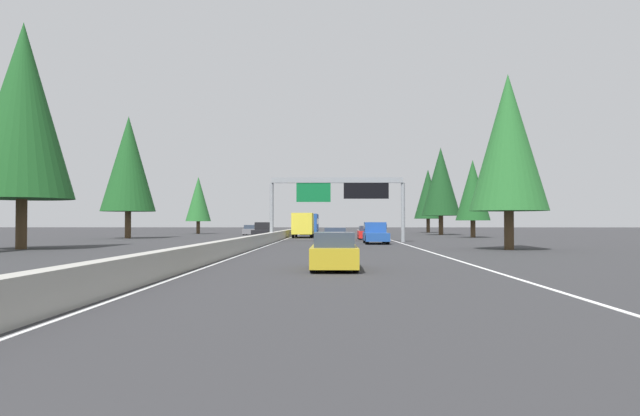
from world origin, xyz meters
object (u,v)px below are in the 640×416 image
sign_gantry_overhead (339,191)px  oncoming_near (250,230)px  pickup_far_left (375,233)px  conifer_left_far (198,199)px  conifer_right_far (441,182)px  conifer_left_mid (128,164)px  oncoming_far (263,230)px  conifer_right_mid (473,190)px  box_truck_distant_b (303,224)px  conifer_left_near (23,111)px  conifer_right_distant (428,194)px  bus_near_center (310,223)px  conifer_right_near (508,143)px  sedan_far_center (334,252)px  sedan_near_right (335,238)px  sedan_far_right (366,233)px

sign_gantry_overhead → oncoming_near: 34.50m
pickup_far_left → conifer_left_far: 51.18m
conifer_right_far → conifer_left_far: conifer_right_far is taller
oncoming_near → conifer_left_mid: (-18.83, 11.65, 7.96)m
pickup_far_left → oncoming_far: bearing=32.3°
conifer_left_mid → conifer_right_mid: bearing=-83.8°
conifer_right_mid → conifer_right_far: bearing=4.1°
box_truck_distant_b → oncoming_far: size_ratio=1.52×
conifer_left_near → conifer_right_distant: bearing=-29.4°
conifer_left_far → conifer_left_near: bearing=-179.7°
conifer_left_mid → oncoming_far: bearing=-81.6°
bus_near_center → conifer_right_mid: 28.22m
conifer_right_near → conifer_left_near: (0.04, 33.42, 2.33)m
oncoming_near → conifer_right_near: (-47.29, -24.07, 6.59)m
conifer_right_distant → oncoming_near: bearing=125.9°
bus_near_center → conifer_right_distant: size_ratio=1.01×
conifer_right_far → conifer_right_near: bearing=175.3°
bus_near_center → conifer_right_mid: size_ratio=1.21×
bus_near_center → conifer_left_mid: (-23.24, 20.16, 6.93)m
sedan_far_center → conifer_left_mid: conifer_left_mid is taller
conifer_left_far → oncoming_near: bearing=-131.7°
box_truck_distant_b → conifer_right_far: (16.09, -19.55, 6.25)m
oncoming_near → bus_near_center: bearing=117.4°
sign_gantry_overhead → conifer_right_distant: conifer_right_distant is taller
sedan_far_center → conifer_right_far: (66.08, -15.85, 7.17)m
sedan_far_center → conifer_right_distant: conifer_right_distant is taller
pickup_far_left → oncoming_far: same height
conifer_right_mid → sedan_near_right: bearing=150.4°
sign_gantry_overhead → conifer_left_mid: conifer_left_mid is taller
sedan_near_right → conifer_left_far: 57.20m
oncoming_far → pickup_far_left: bearing=32.3°
sedan_far_center → pickup_far_left: 29.41m
sedan_far_center → bus_near_center: 69.33m
sign_gantry_overhead → sedan_far_right: sign_gantry_overhead is taller
conifer_left_mid → pickup_far_left: bearing=-121.4°
sedan_far_center → sedan_near_right: bearing=-0.2°
sedan_near_right → pickup_far_left: bearing=-22.8°
sedan_near_right → oncoming_near: same height
sign_gantry_overhead → conifer_right_mid: (17.44, -16.47, 0.94)m
oncoming_near → conifer_right_far: 28.99m
sedan_near_right → oncoming_near: (44.07, 12.30, 0.00)m
box_truck_distant_b → conifer_right_far: 26.08m
oncoming_near → conifer_left_mid: 23.53m
oncoming_near → conifer_left_far: bearing=-131.7°
sedan_near_right → conifer_right_near: conifer_right_near is taller
sign_gantry_overhead → oncoming_far: size_ratio=2.26×
sedan_far_right → conifer_left_near: (-24.80, 25.11, 8.92)m
conifer_right_distant → sedan_far_center: bearing=168.8°
sign_gantry_overhead → oncoming_far: 18.10m
sedan_far_right → conifer_right_distant: 46.14m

